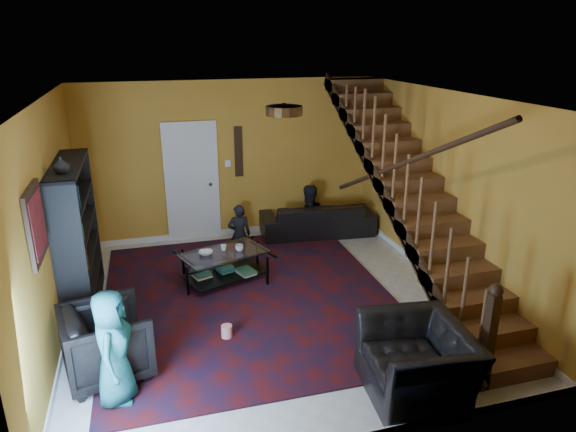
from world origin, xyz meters
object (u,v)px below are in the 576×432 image
sofa (317,218)px  armchair_left (107,342)px  armchair_right (417,361)px  coffee_table (224,265)px  bookshelf (79,241)px

sofa → armchair_left: (-3.55, -3.35, 0.10)m
armchair_right → coffee_table: 3.41m
coffee_table → armchair_left: bearing=-130.0°
armchair_right → coffee_table: size_ratio=0.82×
bookshelf → coffee_table: size_ratio=1.44×
armchair_left → coffee_table: 2.45m
bookshelf → armchair_left: (0.35, -1.65, -0.57)m
armchair_left → coffee_table: armchair_left is taller
bookshelf → sofa: 4.31m
armchair_left → coffee_table: size_ratio=0.63×
coffee_table → sofa: bearing=36.8°
sofa → armchair_left: bearing=48.4°
armchair_left → coffee_table: bearing=-52.5°
bookshelf → armchair_left: size_ratio=2.29×
bookshelf → sofa: bearing=23.5°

